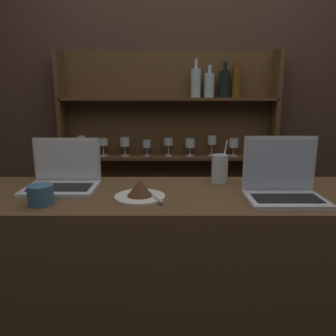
# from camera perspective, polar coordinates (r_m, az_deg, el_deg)

# --- Properties ---
(bar_counter) EXTENTS (1.96, 0.53, 0.97)m
(bar_counter) POSITION_cam_1_polar(r_m,az_deg,el_deg) (1.59, 5.78, -21.30)
(bar_counter) COLOR brown
(bar_counter) RESTS_ON ground_plane
(back_wall) EXTENTS (7.00, 0.06, 2.70)m
(back_wall) POSITION_cam_1_polar(r_m,az_deg,el_deg) (2.50, 3.59, 12.10)
(back_wall) COLOR #4C3328
(back_wall) RESTS_ON ground_plane
(back_shelf) EXTENTS (1.55, 0.18, 1.68)m
(back_shelf) POSITION_cam_1_polar(r_m,az_deg,el_deg) (2.46, 0.61, 1.36)
(back_shelf) COLOR brown
(back_shelf) RESTS_ON ground_plane
(laptop_near) EXTENTS (0.30, 0.22, 0.21)m
(laptop_near) POSITION_cam_1_polar(r_m,az_deg,el_deg) (1.49, -17.63, -1.69)
(laptop_near) COLOR silver
(laptop_near) RESTS_ON bar_counter
(laptop_far) EXTENTS (0.29, 0.20, 0.24)m
(laptop_far) POSITION_cam_1_polar(r_m,az_deg,el_deg) (1.35, 19.58, -2.85)
(laptop_far) COLOR silver
(laptop_far) RESTS_ON bar_counter
(cake_plate) EXTENTS (0.20, 0.20, 0.07)m
(cake_plate) POSITION_cam_1_polar(r_m,az_deg,el_deg) (1.30, -4.75, -4.08)
(cake_plate) COLOR white
(cake_plate) RESTS_ON bar_counter
(water_glass) EXTENTS (0.08, 0.08, 0.20)m
(water_glass) POSITION_cam_1_polar(r_m,az_deg,el_deg) (1.53, 9.14, -0.12)
(water_glass) COLOR silver
(water_glass) RESTS_ON bar_counter
(coffee_cup) EXTENTS (0.09, 0.09, 0.07)m
(coffee_cup) POSITION_cam_1_polar(r_m,az_deg,el_deg) (1.31, -21.17, -4.37)
(coffee_cup) COLOR #38668C
(coffee_cup) RESTS_ON bar_counter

